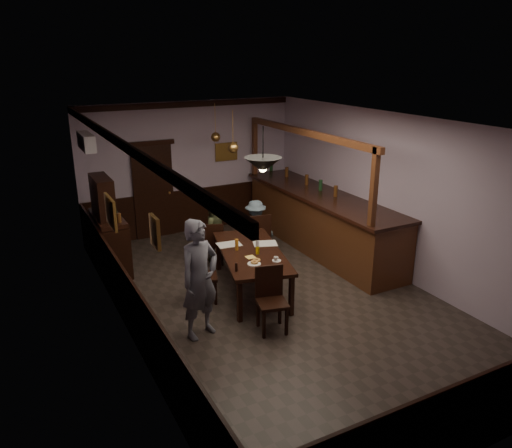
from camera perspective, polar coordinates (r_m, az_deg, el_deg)
room at (r=8.06m, az=2.41°, el=0.93°), size 5.01×8.01×3.01m
dining_table at (r=8.66m, az=-0.56°, el=-3.49°), size 1.51×2.38×0.75m
chair_far_left at (r=9.82m, az=-4.84°, el=-2.05°), size 0.49×0.49×0.88m
chair_far_right at (r=9.95m, az=0.35°, el=-1.29°), size 0.51×0.51×1.00m
chair_near at (r=7.55m, az=1.70°, el=-8.21°), size 0.52×0.52×0.99m
chair_side at (r=8.40m, az=-6.47°, el=-5.55°), size 0.53×0.53×0.96m
person_standing at (r=7.28m, az=-6.46°, el=-6.29°), size 0.77×0.63×1.81m
person_seated_left at (r=10.02m, az=-5.06°, el=-0.64°), size 0.63×0.49×1.28m
person_seated_right at (r=10.19m, az=-0.05°, el=-0.50°), size 0.84×0.58×1.19m
newspaper_left at (r=8.92m, az=-3.10°, el=-2.34°), size 0.45×0.34×0.01m
newspaper_right at (r=8.95m, az=1.04°, el=-2.24°), size 0.50×0.43×0.01m
napkin at (r=8.37m, az=-0.64°, el=-3.80°), size 0.18×0.18×0.00m
saucer at (r=8.23m, az=2.37°, el=-4.21°), size 0.15×0.15×0.01m
coffee_cup at (r=8.19m, az=2.29°, el=-4.00°), size 0.10×0.10×0.07m
pastry_plate at (r=8.10m, az=-0.22°, el=-4.58°), size 0.22×0.22×0.01m
pastry_ring_a at (r=8.10m, az=-0.18°, el=-4.36°), size 0.13×0.13×0.04m
pastry_ring_b at (r=8.17m, az=0.07°, el=-4.14°), size 0.13×0.13×0.04m
soda_can at (r=8.49m, az=0.17°, el=-3.04°), size 0.07×0.07×0.12m
beer_glass at (r=8.64m, az=-2.22°, el=-2.38°), size 0.06×0.06×0.20m
water_glass at (r=8.72m, az=0.15°, el=-2.32°), size 0.06×0.06×0.15m
pepper_mill at (r=7.83m, az=-2.26°, el=-4.94°), size 0.04×0.04×0.14m
sideboard at (r=9.91m, az=-16.53°, el=-1.00°), size 0.50×1.39×1.84m
bar_counter at (r=10.62m, az=7.41°, el=0.47°), size 1.07×4.60×2.57m
door_back at (r=11.37m, az=-11.63°, el=3.59°), size 0.90×0.06×2.10m
ac_unit at (r=9.77m, az=-18.83°, el=8.89°), size 0.20×0.85×0.30m
picture_left_small at (r=5.53m, az=-11.47°, el=-0.89°), size 0.04×0.28×0.36m
picture_left_large at (r=7.90m, az=-16.26°, el=1.32°), size 0.04×0.62×0.48m
picture_back at (r=11.81m, az=-3.42°, el=8.26°), size 0.55×0.04×0.42m
pendant_iron at (r=7.39m, az=0.80°, el=6.78°), size 0.56×0.56×0.68m
pendant_brass_mid at (r=9.51m, az=-2.64°, el=8.70°), size 0.20×0.20×0.81m
pendant_brass_far at (r=10.77m, az=-4.64°, el=9.87°), size 0.20×0.20×0.81m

